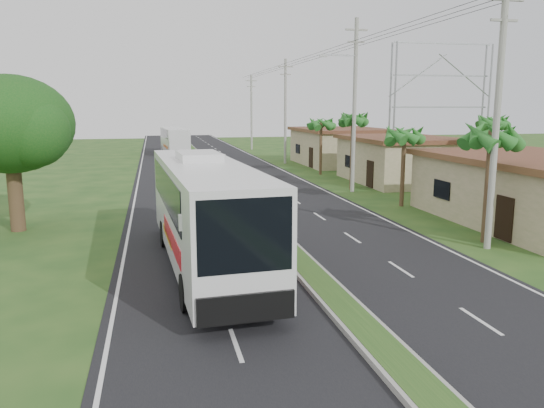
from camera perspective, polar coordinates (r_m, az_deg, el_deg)
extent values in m
plane|color=#214619|center=(19.28, 4.21, -7.74)|extent=(180.00, 180.00, 0.00)
cube|color=black|center=(38.38, -4.42, 1.37)|extent=(14.00, 160.00, 0.02)
cube|color=gray|center=(38.37, -4.42, 1.50)|extent=(1.20, 160.00, 0.17)
cube|color=#214619|center=(38.35, -4.42, 1.63)|extent=(0.95, 160.00, 0.02)
cube|color=silver|center=(38.03, -14.46, 0.97)|extent=(0.12, 160.00, 0.01)
cube|color=silver|center=(39.87, 5.16, 1.68)|extent=(0.12, 160.00, 0.01)
cube|color=tan|center=(30.78, 26.56, 1.07)|extent=(8.00, 12.00, 3.20)
cube|color=#4F221C|center=(30.58, 26.82, 4.33)|extent=(8.60, 12.60, 0.32)
cube|color=tan|center=(44.23, 13.47, 4.48)|extent=(7.00, 10.00, 3.35)
cube|color=#4F221C|center=(44.09, 13.57, 6.85)|extent=(7.60, 10.60, 0.32)
cube|color=tan|center=(57.08, 7.31, 6.02)|extent=(8.00, 11.00, 3.50)
cube|color=#4F221C|center=(56.97, 7.35, 7.93)|extent=(8.60, 11.60, 0.32)
cylinder|color=#473321|center=(25.29, 22.15, 1.68)|extent=(0.26, 0.26, 5.00)
cylinder|color=#473321|center=(33.22, 13.90, 3.69)|extent=(0.26, 0.26, 4.60)
cylinder|color=#473321|center=(39.32, 8.60, 5.45)|extent=(0.26, 0.26, 5.40)
cylinder|color=#473321|center=(47.97, 5.27, 6.03)|extent=(0.26, 0.26, 4.80)
cylinder|color=#473321|center=(39.90, 22.49, 4.71)|extent=(0.26, 0.26, 5.20)
cylinder|color=#473321|center=(28.60, -25.89, 1.31)|extent=(0.70, 0.70, 4.00)
ellipsoid|color=#124414|center=(28.34, -26.40, 7.71)|extent=(6.00, 6.00, 4.68)
sphere|color=#124414|center=(27.11, -24.37, 7.16)|extent=(3.40, 3.40, 3.40)
cylinder|color=gray|center=(23.95, 23.01, 8.40)|extent=(0.28, 0.28, 11.00)
cube|color=gray|center=(24.19, 23.69, 17.65)|extent=(1.20, 0.10, 0.10)
cylinder|color=gray|center=(38.14, 8.86, 10.26)|extent=(0.28, 0.28, 12.00)
cube|color=gray|center=(38.49, 9.08, 18.02)|extent=(1.60, 0.12, 0.12)
cube|color=gray|center=(38.39, 9.04, 16.84)|extent=(1.20, 0.10, 0.10)
cube|color=gray|center=(37.88, 7.25, 15.60)|extent=(2.40, 0.10, 0.10)
cylinder|color=gray|center=(57.24, 1.44, 9.87)|extent=(0.28, 0.28, 11.00)
cube|color=gray|center=(57.39, 1.46, 14.56)|extent=(1.60, 0.12, 0.12)
cube|color=gray|center=(57.34, 1.46, 13.77)|extent=(1.20, 0.10, 0.10)
cylinder|color=gray|center=(76.80, -2.22, 9.80)|extent=(0.28, 0.28, 10.50)
cube|color=gray|center=(76.88, -2.25, 13.11)|extent=(1.60, 0.12, 0.12)
cube|color=gray|center=(76.85, -2.24, 12.52)|extent=(1.20, 0.10, 0.10)
cylinder|color=gray|center=(52.08, 13.04, 10.11)|extent=(0.18, 0.18, 12.00)
cylinder|color=gray|center=(57.09, 22.27, 9.61)|extent=(0.18, 0.18, 12.00)
cylinder|color=gray|center=(52.98, 12.57, 10.13)|extent=(0.18, 0.18, 12.00)
cylinder|color=gray|center=(57.91, 21.70, 9.65)|extent=(0.18, 0.18, 12.00)
cube|color=gray|center=(54.84, 17.60, 9.90)|extent=(10.00, 0.14, 0.14)
cube|color=gray|center=(54.93, 17.78, 13.02)|extent=(10.00, 0.14, 0.14)
cube|color=gray|center=(55.17, 17.96, 16.13)|extent=(10.00, 0.14, 0.14)
cube|color=silver|center=(19.84, -7.21, -0.62)|extent=(3.53, 13.35, 3.47)
cube|color=black|center=(20.36, -7.55, 1.83)|extent=(3.42, 10.71, 1.39)
cube|color=black|center=(13.44, -2.94, -3.41)|extent=(2.48, 0.29, 1.94)
cube|color=red|center=(18.72, -6.54, -3.45)|extent=(3.14, 5.88, 0.61)
cube|color=gold|center=(20.37, -7.29, -3.13)|extent=(2.99, 3.46, 0.28)
cube|color=silver|center=(20.88, -7.89, 5.14)|extent=(1.69, 2.73, 0.31)
cylinder|color=black|center=(16.11, -9.17, -9.39)|extent=(0.42, 1.16, 1.14)
cylinder|color=black|center=(16.56, -0.50, -8.70)|extent=(0.42, 1.16, 1.14)
cylinder|color=black|center=(23.48, -11.46, -3.17)|extent=(0.42, 1.16, 1.14)
cylinder|color=black|center=(23.79, -5.47, -2.83)|extent=(0.42, 1.16, 1.14)
cube|color=silver|center=(69.56, -10.43, 6.70)|extent=(3.34, 11.70, 3.21)
cube|color=black|center=(70.01, -10.51, 7.51)|extent=(3.17, 8.70, 1.09)
cube|color=#D44915|center=(68.60, -10.32, 6.14)|extent=(2.95, 5.70, 0.35)
cylinder|color=black|center=(64.80, -10.90, 5.30)|extent=(0.37, 0.98, 0.96)
cylinder|color=black|center=(65.06, -8.95, 5.38)|extent=(0.37, 0.98, 0.96)
cylinder|color=black|center=(73.77, -11.63, 5.86)|extent=(0.37, 0.98, 0.96)
cylinder|color=black|center=(74.00, -9.92, 5.93)|extent=(0.37, 0.98, 0.96)
imported|color=black|center=(28.84, -5.40, -0.54)|extent=(1.90, 1.05, 1.10)
imported|color=maroon|center=(28.68, -5.44, 1.28)|extent=(0.78, 0.63, 1.86)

